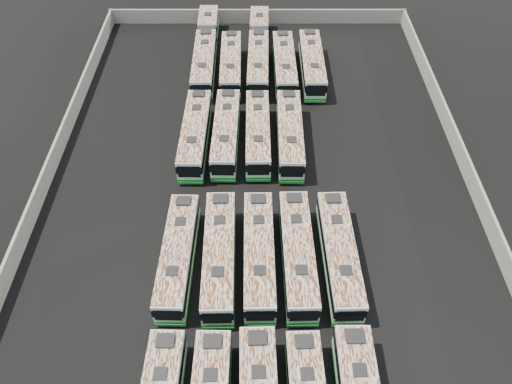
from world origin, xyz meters
name	(u,v)px	position (x,y,z in m)	size (l,w,h in m)	color
ground	(258,193)	(0.00, 0.00, 0.00)	(140.00, 140.00, 0.00)	black
perimeter_wall	(258,186)	(0.00, 0.00, 1.10)	(45.20, 73.20, 2.20)	gray
bus_midfront_far_left	(178,255)	(-7.21, -9.29, 1.78)	(2.91, 12.44, 3.49)	silver
bus_midfront_left	(220,255)	(-3.51, -9.35, 1.85)	(2.96, 12.91, 3.63)	silver
bus_midfront_center	(259,255)	(0.01, -9.23, 1.83)	(2.82, 12.70, 3.57)	silver
bus_midfront_right	(298,254)	(3.47, -9.18, 1.84)	(2.96, 12.83, 3.60)	silver
bus_midfront_far_right	(339,254)	(7.17, -9.22, 1.84)	(2.98, 12.80, 3.59)	silver
bus_midback_far_left	(195,134)	(-7.06, 7.42, 1.86)	(2.92, 12.94, 3.64)	silver
bus_midback_left	(226,133)	(-3.62, 7.65, 1.84)	(2.93, 12.80, 3.60)	silver
bus_midback_center	(258,133)	(-0.04, 7.63, 1.81)	(2.74, 12.59, 3.55)	silver
bus_midback_right	(290,134)	(3.56, 7.44, 1.85)	(2.86, 12.86, 3.62)	silver
bus_back_far_left	(206,50)	(-7.13, 25.28, 1.86)	(2.96, 20.10, 3.64)	silver
bus_back_left	(231,65)	(-3.55, 21.69, 1.81)	(2.84, 12.57, 3.53)	silver
bus_back_center	(259,50)	(0.12, 25.24, 1.83)	(3.07, 19.78, 3.58)	silver
bus_back_right	(284,65)	(3.51, 21.58, 1.83)	(2.86, 12.71, 3.57)	silver
bus_back_far_right	(312,64)	(7.15, 21.72, 1.87)	(2.77, 12.97, 3.65)	silver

